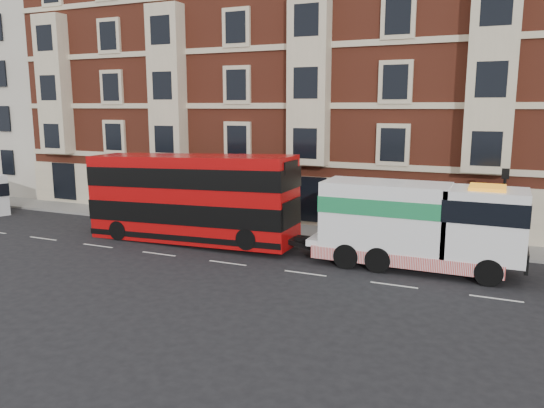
{
  "coord_description": "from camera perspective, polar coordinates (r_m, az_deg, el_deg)",
  "views": [
    {
      "loc": [
        11.89,
        -21.71,
        7.45
      ],
      "look_at": [
        0.59,
        4.0,
        2.28
      ],
      "focal_mm": 35.0,
      "sensor_mm": 36.0,
      "label": 1
    }
  ],
  "objects": [
    {
      "name": "ground",
      "position": [
        25.85,
        -4.8,
        -6.35
      ],
      "size": [
        120.0,
        120.0,
        0.0
      ],
      "primitive_type": "plane",
      "color": "black",
      "rests_on": "ground"
    },
    {
      "name": "sidewalk",
      "position": [
        32.39,
        1.54,
        -2.73
      ],
      "size": [
        90.0,
        3.0,
        0.15
      ],
      "primitive_type": "cube",
      "color": "slate",
      "rests_on": "ground"
    },
    {
      "name": "victorian_terrace",
      "position": [
        38.53,
        6.68,
        14.26
      ],
      "size": [
        45.0,
        12.0,
        20.4
      ],
      "color": "brown",
      "rests_on": "ground"
    },
    {
      "name": "cream_block",
      "position": [
        55.05,
        -26.28,
        10.31
      ],
      "size": [
        16.0,
        10.0,
        16.8
      ],
      "color": "beige",
      "rests_on": "ground"
    },
    {
      "name": "lamp_post_west",
      "position": [
        33.5,
        -8.84,
        2.12
      ],
      "size": [
        0.35,
        0.15,
        4.35
      ],
      "color": "black",
      "rests_on": "sidewalk"
    },
    {
      "name": "lamp_post_east",
      "position": [
        28.32,
        23.59,
        -0.15
      ],
      "size": [
        0.35,
        0.15,
        4.35
      ],
      "color": "black",
      "rests_on": "sidewalk"
    },
    {
      "name": "double_decker_bus",
      "position": [
        29.43,
        -8.78,
        0.76
      ],
      "size": [
        11.96,
        2.75,
        4.84
      ],
      "color": "#B1090A",
      "rests_on": "ground"
    },
    {
      "name": "tow_truck",
      "position": [
        25.27,
        15.03,
        -2.11
      ],
      "size": [
        9.58,
        2.83,
        3.99
      ],
      "color": "white",
      "rests_on": "ground"
    },
    {
      "name": "pedestrian",
      "position": [
        36.31,
        -14.83,
        -0.03
      ],
      "size": [
        0.77,
        0.61,
        1.85
      ],
      "primitive_type": "imported",
      "rotation": [
        0.0,
        0.0,
        -0.27
      ],
      "color": "black",
      "rests_on": "sidewalk"
    }
  ]
}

